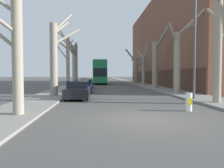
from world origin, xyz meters
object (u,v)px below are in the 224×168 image
at_px(street_tree_right_3, 143,68).
at_px(parked_car_2, 86,83).
at_px(street_tree_left_0, 13,51).
at_px(double_decker_bus, 100,71).
at_px(lamp_post, 193,37).
at_px(parked_car_1, 83,86).
at_px(street_tree_left_3, 74,62).
at_px(street_tree_right_2, 156,62).
at_px(traffic_bollard, 189,102).
at_px(street_tree_right_1, 178,58).
at_px(street_tree_left_2, 67,59).
at_px(street_tree_right_4, 136,69).
at_px(street_tree_left_1, 55,55).
at_px(street_tree_right_0, 219,42).
at_px(parked_car_0, 78,90).

height_order(street_tree_right_3, parked_car_2, street_tree_right_3).
height_order(street_tree_left_0, double_decker_bus, street_tree_left_0).
height_order(street_tree_right_3, lamp_post, lamp_post).
relative_size(parked_car_1, lamp_post, 0.56).
height_order(street_tree_left_3, parked_car_2, street_tree_left_3).
height_order(street_tree_right_2, traffic_bollard, street_tree_right_2).
bearing_deg(street_tree_left_3, street_tree_right_1, -52.97).
relative_size(street_tree_left_2, street_tree_right_4, 1.17).
relative_size(street_tree_right_2, parked_car_2, 2.01).
distance_m(street_tree_left_1, double_decker_bus, 24.94).
bearing_deg(street_tree_right_0, parked_car_2, 118.31).
bearing_deg(street_tree_left_3, street_tree_right_4, 33.09).
height_order(street_tree_left_1, parked_car_1, street_tree_left_1).
bearing_deg(street_tree_right_2, parked_car_2, 169.35).
relative_size(street_tree_left_0, parked_car_2, 1.61).
xyz_separation_m(street_tree_right_1, traffic_bollard, (-3.08, -9.70, -2.97)).
bearing_deg(double_decker_bus, street_tree_left_3, -119.54).
relative_size(street_tree_right_0, parked_car_1, 1.75).
xyz_separation_m(parked_car_0, parked_car_2, (0.00, 13.23, -0.02)).
distance_m(street_tree_left_0, street_tree_right_1, 15.66).
distance_m(street_tree_right_1, street_tree_right_4, 22.57).
xyz_separation_m(street_tree_right_0, lamp_post, (-0.75, 2.06, 0.66)).
bearing_deg(parked_car_0, street_tree_left_0, -107.26).
relative_size(street_tree_left_2, street_tree_right_2, 1.00).
bearing_deg(street_tree_left_3, street_tree_right_0, -63.27).
bearing_deg(street_tree_right_2, lamp_post, -93.80).
relative_size(street_tree_left_1, street_tree_left_3, 0.97).
height_order(street_tree_left_0, parked_car_0, street_tree_left_0).
distance_m(street_tree_right_1, street_tree_right_3, 15.00).
relative_size(street_tree_right_4, double_decker_bus, 0.68).
relative_size(street_tree_right_1, street_tree_right_2, 1.02).
bearing_deg(traffic_bollard, street_tree_left_2, 117.91).
bearing_deg(parked_car_0, street_tree_right_1, 21.23).
bearing_deg(parked_car_0, street_tree_right_4, 70.79).
bearing_deg(traffic_bollard, parked_car_0, 135.34).
bearing_deg(lamp_post, parked_car_1, 135.80).
xyz_separation_m(street_tree_left_1, street_tree_right_1, (11.24, 2.05, -0.02)).
bearing_deg(parked_car_0, traffic_bollard, -44.66).
bearing_deg(street_tree_left_2, street_tree_right_4, 55.75).
xyz_separation_m(street_tree_right_0, street_tree_right_2, (0.13, 15.18, -0.36)).
xyz_separation_m(street_tree_left_0, parked_car_0, (2.20, 7.07, -2.26)).
bearing_deg(street_tree_right_4, street_tree_left_1, -114.28).
xyz_separation_m(street_tree_right_2, lamp_post, (-0.87, -13.12, 1.02)).
height_order(street_tree_left_1, double_decker_bus, street_tree_left_1).
xyz_separation_m(street_tree_left_2, street_tree_left_3, (-0.05, 9.17, 0.10)).
height_order(lamp_post, traffic_bollard, lamp_post).
bearing_deg(street_tree_right_1, street_tree_left_1, -169.69).
xyz_separation_m(street_tree_left_0, parked_car_2, (2.20, 20.31, -2.28)).
relative_size(street_tree_right_1, parked_car_2, 2.04).
bearing_deg(lamp_post, street_tree_left_3, 117.38).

